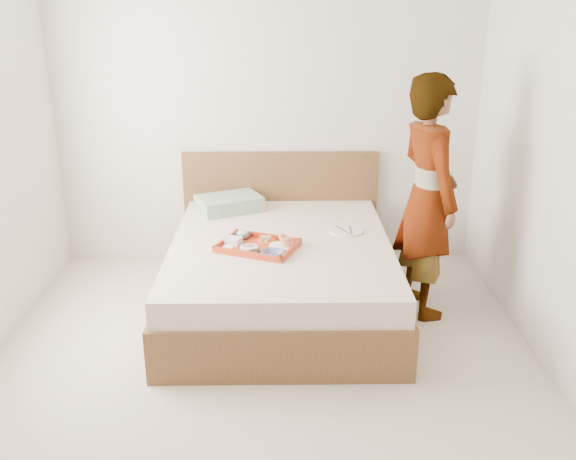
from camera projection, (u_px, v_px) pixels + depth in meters
The scene contains 17 objects.
ground at pixel (263, 385), 3.73m from camera, with size 3.50×4.00×0.01m, color beige.
wall_back at pixel (267, 109), 5.16m from camera, with size 3.50×0.01×2.60m, color silver.
wall_front at pixel (233, 408), 1.41m from camera, with size 3.50×0.01×2.60m, color silver.
bed at pixel (281, 275), 4.58m from camera, with size 1.65×2.00×0.53m, color brown.
headboard at pixel (281, 206), 5.42m from camera, with size 1.65×0.06×0.95m, color brown.
pillow at pixel (229, 203), 5.12m from camera, with size 0.49×0.34×0.12m, color #93A693.
tray at pixel (258, 245), 4.34m from camera, with size 0.51×0.37×0.05m, color red.
prawn_plate at pixel (281, 246), 4.34m from camera, with size 0.18×0.18×0.01m, color white.
navy_bowl_big at pixel (273, 254), 4.18m from camera, with size 0.14×0.14×0.04m, color navy.
sauce_dish at pixel (255, 253), 4.21m from camera, with size 0.07×0.07×0.03m, color black.
meat_plate at pixel (249, 247), 4.33m from camera, with size 0.13×0.13×0.01m, color white.
bread_plate at pixel (267, 241), 4.44m from camera, with size 0.12×0.12×0.01m, color orange.
salad_bowl at pixel (243, 236), 4.50m from camera, with size 0.11×0.11×0.04m, color navy.
plastic_tub at pixel (233, 241), 4.39m from camera, with size 0.11×0.09×0.05m, color silver.
cheese_round at pixel (228, 248), 4.29m from camera, with size 0.07×0.07×0.03m, color white.
dinner_plate at pixel (346, 231), 4.66m from camera, with size 0.25×0.25×0.01m, color white.
person at pixel (428, 198), 4.37m from camera, with size 0.62×0.41×1.71m, color white.
Camera 1 is at (0.11, -3.18, 2.16)m, focal length 39.23 mm.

